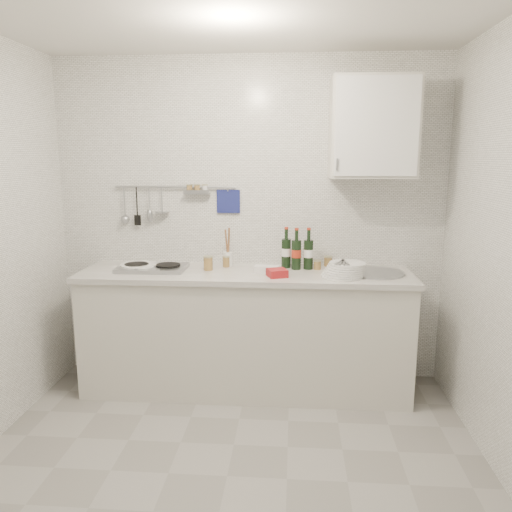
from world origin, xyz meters
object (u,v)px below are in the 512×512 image
(plate_stack_hob, at_px, (138,267))
(wine_bottles, at_px, (297,248))
(wall_cabinet, at_px, (373,128))
(utensil_crock, at_px, (228,257))
(plate_stack_sink, at_px, (345,270))

(plate_stack_hob, distance_m, wine_bottles, 1.21)
(wall_cabinet, height_order, wine_bottles, wall_cabinet)
(plate_stack_hob, relative_size, utensil_crock, 0.97)
(wall_cabinet, relative_size, plate_stack_hob, 2.38)
(plate_stack_sink, height_order, wine_bottles, wine_bottles)
(wall_cabinet, xyz_separation_m, wine_bottles, (-0.52, 0.01, -0.87))
(plate_stack_sink, bearing_deg, plate_stack_hob, 175.92)
(wall_cabinet, bearing_deg, utensil_crock, 177.27)
(plate_stack_sink, bearing_deg, utensil_crock, 162.43)
(plate_stack_sink, bearing_deg, wall_cabinet, 50.20)
(wall_cabinet, bearing_deg, plate_stack_hob, -176.15)
(wall_cabinet, height_order, plate_stack_sink, wall_cabinet)
(wall_cabinet, relative_size, wine_bottles, 2.26)
(wall_cabinet, bearing_deg, wine_bottles, 179.35)
(plate_stack_sink, xyz_separation_m, wine_bottles, (-0.34, 0.23, 0.11))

